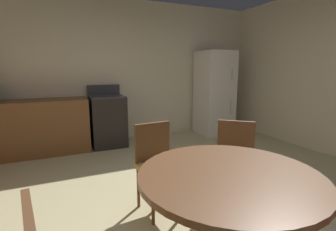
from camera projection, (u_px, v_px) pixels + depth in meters
ground_plane at (186, 206)px, 2.60m from camera, size 14.00×14.00×0.00m
wall_back at (119, 71)px, 4.88m from camera, size 6.07×0.12×2.70m
kitchen_counter at (21, 129)px, 4.01m from camera, size 2.06×0.60×0.90m
oven_range at (108, 120)px, 4.56m from camera, size 0.60×0.60×1.10m
refrigerator at (214, 93)px, 5.35m from camera, size 0.68×0.68×1.76m
dining_table at (228, 196)px, 1.61m from camera, size 1.16×1.16×0.76m
chair_north at (158, 161)px, 2.48m from camera, size 0.44×0.44×0.87m
chair_northeast at (234, 158)px, 2.57m from camera, size 0.56×0.56×0.87m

